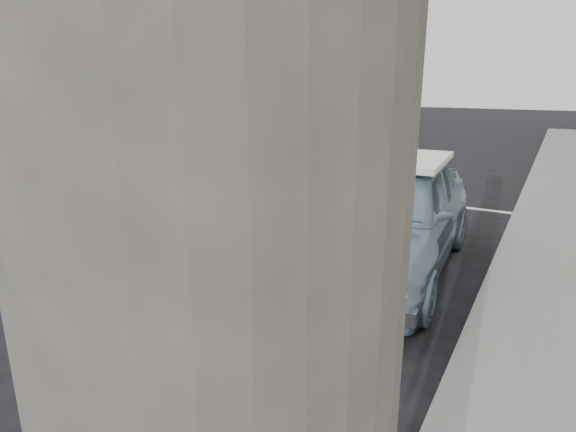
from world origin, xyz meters
name	(u,v)px	position (x,y,z in m)	size (l,w,h in m)	color
ground	(173,383)	(0.00, 0.00, 0.00)	(80.00, 80.00, 0.00)	black
pline_front	(437,204)	(0.50, 6.50, 0.00)	(3.00, 0.12, 0.01)	silver
pline_side	(275,247)	(-0.90, 3.00, 0.00)	(0.12, 7.00, 0.01)	silver
retro_coupe	(387,213)	(0.63, 3.06, 0.68)	(1.84, 4.05, 1.34)	#6F8CA0
cat	(328,315)	(0.65, 1.37, 0.11)	(0.23, 0.45, 0.24)	#736258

